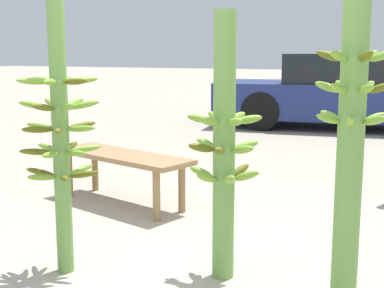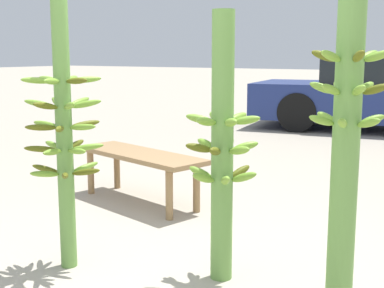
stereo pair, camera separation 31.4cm
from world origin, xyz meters
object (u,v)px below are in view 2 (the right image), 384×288
(banana_stalk_center, at_px, (222,149))
(market_bench, at_px, (140,160))
(banana_stalk_left, at_px, (64,133))
(banana_stalk_right, at_px, (346,143))

(banana_stalk_center, relative_size, market_bench, 1.09)
(banana_stalk_left, relative_size, banana_stalk_center, 1.06)
(banana_stalk_right, xyz_separation_m, market_bench, (-2.09, 1.07, -0.49))
(banana_stalk_left, xyz_separation_m, banana_stalk_center, (0.89, 0.34, -0.06))
(banana_stalk_left, relative_size, market_bench, 1.15)
(banana_stalk_center, xyz_separation_m, market_bench, (-1.38, 1.05, -0.39))
(banana_stalk_left, height_order, banana_stalk_center, banana_stalk_left)
(banana_stalk_right, bearing_deg, banana_stalk_left, -168.72)
(banana_stalk_right, distance_m, market_bench, 2.39)
(banana_stalk_left, xyz_separation_m, market_bench, (-0.49, 1.39, -0.45))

